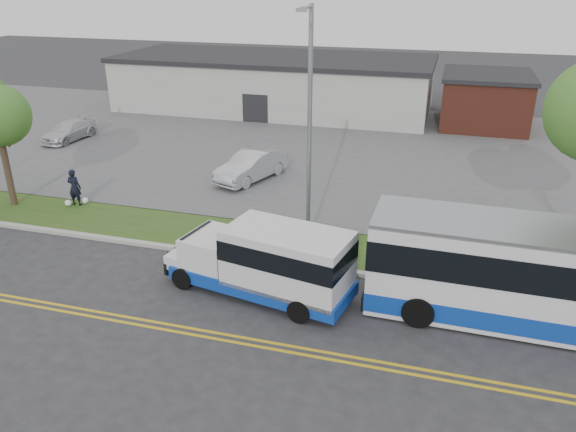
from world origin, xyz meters
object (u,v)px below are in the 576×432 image
(parked_car_a, at_px, (251,166))
(pedestrian, at_px, (74,187))
(shuttle_bus, at_px, (270,260))
(streetlight_near, at_px, (309,126))
(transit_bus, at_px, (564,280))
(parked_car_b, at_px, (69,131))

(parked_car_a, bearing_deg, pedestrian, -120.30)
(shuttle_bus, distance_m, pedestrian, 12.75)
(streetlight_near, xyz_separation_m, parked_car_a, (-4.99, 7.12, -4.36))
(transit_bus, xyz_separation_m, pedestrian, (-21.11, 4.40, -0.70))
(pedestrian, bearing_deg, parked_car_b, -57.15)
(pedestrian, height_order, parked_car_b, pedestrian)
(pedestrian, xyz_separation_m, parked_car_a, (7.00, 5.84, -0.14))
(shuttle_bus, bearing_deg, parked_car_b, 152.76)
(pedestrian, relative_size, parked_car_b, 0.42)
(streetlight_near, bearing_deg, shuttle_bus, -95.09)
(transit_bus, distance_m, parked_car_b, 31.99)
(shuttle_bus, relative_size, pedestrian, 3.92)
(parked_car_a, distance_m, parked_car_b, 15.05)
(pedestrian, height_order, parked_car_a, pedestrian)
(streetlight_near, height_order, parked_car_a, streetlight_near)
(pedestrian, bearing_deg, streetlight_near, 169.58)
(streetlight_near, relative_size, shuttle_bus, 1.33)
(transit_bus, bearing_deg, shuttle_bus, -174.36)
(parked_car_b, bearing_deg, parked_car_a, -10.57)
(streetlight_near, bearing_deg, parked_car_b, 150.24)
(shuttle_bus, distance_m, parked_car_b, 24.35)
(streetlight_near, relative_size, transit_bus, 0.77)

